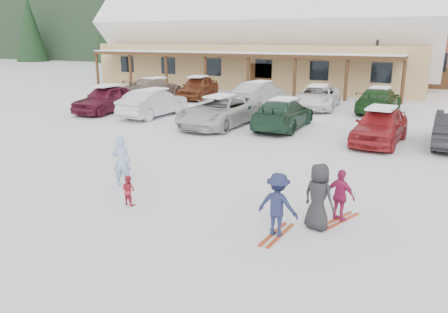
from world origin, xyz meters
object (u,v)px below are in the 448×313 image
at_px(parked_car_2, 220,111).
at_px(parked_car_10, 317,97).
at_px(lamp_post, 377,48).
at_px(parked_car_9, 259,93).
at_px(parked_car_3, 283,114).
at_px(parked_car_4, 380,126).
at_px(adult_skier, 122,161).
at_px(toddler_red, 128,190).
at_px(parked_car_0, 107,99).
at_px(child_navy, 278,205).
at_px(bystander_dark, 318,197).
at_px(child_magenta, 341,196).
at_px(parked_car_8, 198,88).
at_px(day_lodge, 261,40).
at_px(parked_car_11, 379,100).
at_px(parked_car_1, 153,103).
at_px(parked_car_7, 155,88).

bearing_deg(parked_car_2, parked_car_10, 71.96).
relative_size(lamp_post, parked_car_9, 1.36).
xyz_separation_m(parked_car_3, parked_car_4, (4.53, -1.17, 0.03)).
relative_size(adult_skier, toddler_red, 1.91).
xyz_separation_m(parked_car_2, parked_car_4, (7.49, -0.38, -0.00)).
distance_m(lamp_post, parked_car_0, 19.72).
relative_size(child_navy, bystander_dark, 0.93).
relative_size(child_magenta, parked_car_10, 0.25).
height_order(child_magenta, parked_car_3, parked_car_3).
xyz_separation_m(parked_car_0, parked_car_9, (6.84, 6.71, -0.04)).
xyz_separation_m(child_magenta, parked_car_9, (-8.44, 16.55, 0.09)).
bearing_deg(parked_car_8, bystander_dark, -61.13).
bearing_deg(day_lodge, parked_car_2, -74.68).
xyz_separation_m(parked_car_4, parked_car_11, (-0.95, 7.80, -0.02)).
height_order(parked_car_4, parked_car_10, parked_car_4).
distance_m(lamp_post, child_navy, 26.07).
bearing_deg(parked_car_10, lamp_post, 69.78).
distance_m(child_navy, parked_car_9, 19.38).
xyz_separation_m(parked_car_8, parked_car_10, (8.68, -0.71, -0.08)).
relative_size(child_navy, parked_car_4, 0.33).
distance_m(toddler_red, parked_car_10, 17.79).
relative_size(adult_skier, child_magenta, 1.18).
relative_size(parked_car_4, parked_car_11, 0.87).
bearing_deg(child_navy, parked_car_1, -40.41).
relative_size(day_lodge, bystander_dark, 18.67).
distance_m(parked_car_2, parked_car_10, 7.98).
height_order(adult_skier, parked_car_0, parked_car_0).
relative_size(toddler_red, parked_car_0, 0.17).
bearing_deg(parked_car_1, parked_car_4, 177.05).
relative_size(parked_car_2, parked_car_11, 1.07).
bearing_deg(parked_car_0, parked_car_1, -0.49).
bearing_deg(toddler_red, parked_car_3, -87.72).
distance_m(child_magenta, parked_car_8, 21.74).
bearing_deg(toddler_red, child_navy, -175.87).
relative_size(day_lodge, toddler_red, 36.60).
height_order(toddler_red, child_magenta, child_magenta).
xyz_separation_m(parked_car_0, parked_car_11, (14.22, 6.64, -0.05)).
bearing_deg(child_navy, parked_car_11, -84.82).
distance_m(parked_car_2, parked_car_9, 7.54).
height_order(bystander_dark, parked_car_9, bystander_dark).
relative_size(adult_skier, parked_car_4, 0.35).
height_order(parked_car_0, parked_car_9, parked_car_0).
distance_m(child_magenta, parked_car_11, 16.52).
bearing_deg(adult_skier, lamp_post, -119.74).
distance_m(lamp_post, parked_car_7, 16.45).
bearing_deg(parked_car_3, parked_car_8, -40.46).
bearing_deg(adult_skier, day_lodge, -97.80).
height_order(day_lodge, adult_skier, day_lodge).
height_order(toddler_red, parked_car_0, parked_car_0).
distance_m(parked_car_10, parked_car_11, 3.58).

